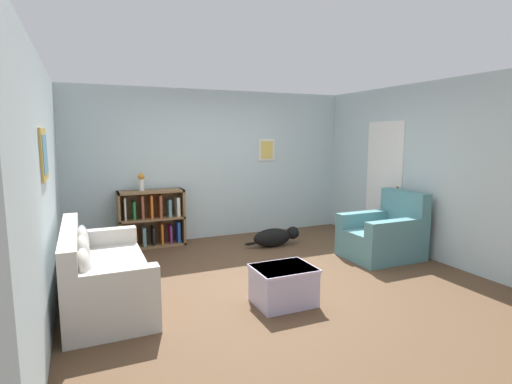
# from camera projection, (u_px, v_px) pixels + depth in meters

# --- Properties ---
(ground_plane) EXTENTS (14.00, 14.00, 0.00)m
(ground_plane) POSITION_uv_depth(u_px,v_px,m) (268.00, 275.00, 5.26)
(ground_plane) COLOR brown
(wall_back) EXTENTS (5.60, 0.13, 2.60)m
(wall_back) POSITION_uv_depth(u_px,v_px,m) (214.00, 165.00, 7.11)
(wall_back) COLOR silver
(wall_back) RESTS_ON ground_plane
(wall_left) EXTENTS (0.13, 5.00, 2.60)m
(wall_left) POSITION_uv_depth(u_px,v_px,m) (43.00, 187.00, 4.05)
(wall_left) COLOR silver
(wall_left) RESTS_ON ground_plane
(wall_right) EXTENTS (0.16, 5.00, 2.60)m
(wall_right) POSITION_uv_depth(u_px,v_px,m) (418.00, 170.00, 6.10)
(wall_right) COLOR silver
(wall_right) RESTS_ON ground_plane
(couch) EXTENTS (0.84, 1.84, 0.86)m
(couch) POSITION_uv_depth(u_px,v_px,m) (100.00, 275.00, 4.31)
(couch) COLOR beige
(couch) RESTS_ON ground_plane
(bookshelf) EXTENTS (1.06, 0.34, 0.93)m
(bookshelf) POSITION_uv_depth(u_px,v_px,m) (152.00, 219.00, 6.57)
(bookshelf) COLOR olive
(bookshelf) RESTS_ON ground_plane
(recliner_chair) EXTENTS (1.05, 0.86, 0.99)m
(recliner_chair) POSITION_uv_depth(u_px,v_px,m) (385.00, 235.00, 5.97)
(recliner_chair) COLOR slate
(recliner_chair) RESTS_ON ground_plane
(coffee_table) EXTENTS (0.64, 0.52, 0.41)m
(coffee_table) POSITION_uv_depth(u_px,v_px,m) (283.00, 284.00, 4.33)
(coffee_table) COLOR #BCB2D1
(coffee_table) RESTS_ON ground_plane
(dog) EXTENTS (0.97, 0.27, 0.30)m
(dog) POSITION_uv_depth(u_px,v_px,m) (275.00, 237.00, 6.59)
(dog) COLOR black
(dog) RESTS_ON ground_plane
(vase) EXTENTS (0.11, 0.11, 0.29)m
(vase) POSITION_uv_depth(u_px,v_px,m) (141.00, 181.00, 6.40)
(vase) COLOR silver
(vase) RESTS_ON bookshelf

